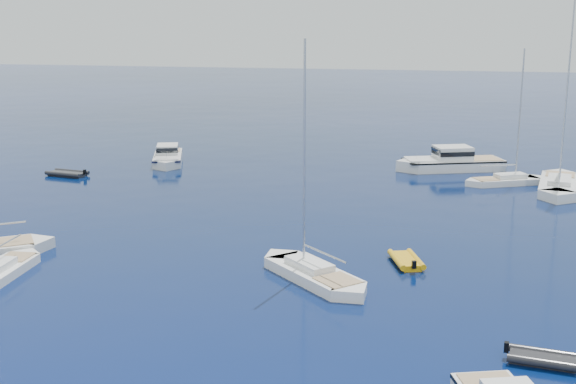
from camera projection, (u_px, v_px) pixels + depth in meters
name	position (u px, v px, depth m)	size (l,w,h in m)	color
ground	(106.00, 380.00, 29.67)	(400.00, 400.00, 0.00)	navy
motor_cruiser_distant	(450.00, 170.00, 71.76)	(3.47, 11.34, 2.98)	silver
motor_cruiser_horizon	(168.00, 163.00, 75.21)	(2.81, 9.20, 2.41)	silver
sailboat_fore	(0.00, 277.00, 41.70)	(2.11, 8.10, 11.91)	white
sailboat_mid_r	(313.00, 279.00, 41.26)	(2.44, 9.38, 13.78)	white
sailboat_centre	(506.00, 184.00, 65.44)	(2.19, 8.41, 12.37)	silver
sailboat_sails_r	(559.00, 190.00, 63.24)	(3.13, 12.05, 17.71)	white
tender_yellow	(406.00, 264.00, 43.89)	(1.86, 3.33, 0.95)	#DE9F0D
tender_grey_near	(542.00, 364.00, 31.09)	(1.70, 2.98, 0.95)	black
tender_grey_far	(67.00, 176.00, 69.00)	(2.16, 4.00, 0.95)	black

